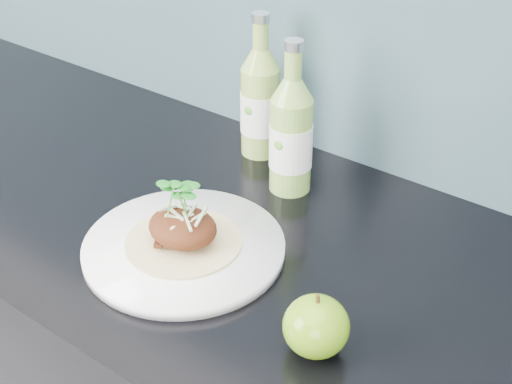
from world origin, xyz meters
TOP-DOWN VIEW (x-y plane):
  - dinner_plate at (-0.02, 1.61)m, footprint 0.29×0.29m
  - pork_taco at (-0.02, 1.61)m, footprint 0.16×0.16m
  - green_apple at (0.22, 1.57)m, footprint 0.09×0.09m
  - cider_bottle_left at (-0.11, 1.91)m, footprint 0.08×0.08m
  - cider_bottle_right at (-0.00, 1.84)m, footprint 0.08×0.08m

SIDE VIEW (x-z plane):
  - dinner_plate at x=-0.02m, z-range 0.90..0.92m
  - green_apple at x=0.22m, z-range 0.90..0.98m
  - pork_taco at x=-0.02m, z-range 0.89..1.00m
  - cider_bottle_left at x=-0.11m, z-range 0.87..1.12m
  - cider_bottle_right at x=0.00m, z-range 0.87..1.12m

